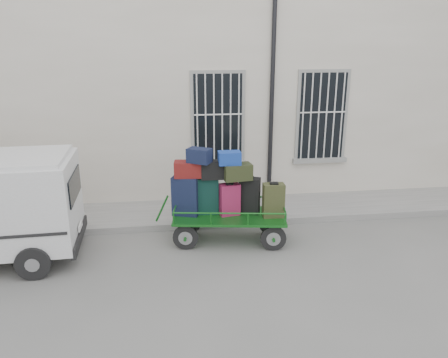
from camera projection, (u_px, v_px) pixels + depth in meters
name	position (u px, v px, depth m)	size (l,w,h in m)	color
ground	(256.00, 254.00, 8.81)	(80.00, 80.00, 0.00)	slate
building	(221.00, 79.00, 13.09)	(24.00, 5.15, 6.00)	beige
sidewalk	(238.00, 210.00, 10.86)	(24.00, 1.70, 0.15)	slate
luggage_cart	(223.00, 196.00, 9.08)	(2.79, 1.41, 2.05)	black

